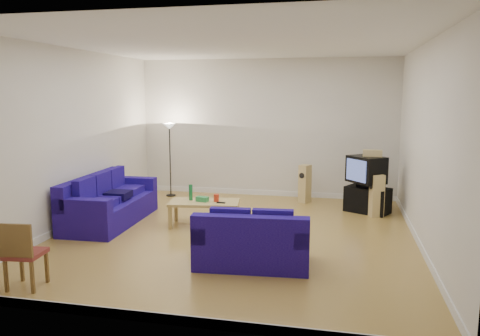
% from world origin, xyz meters
% --- Properties ---
extents(room, '(6.01, 6.51, 3.21)m').
position_xyz_m(room, '(0.00, 0.00, 1.54)').
color(room, olive).
rests_on(room, ground).
extents(sofa_three_seat, '(1.06, 2.32, 0.88)m').
position_xyz_m(sofa_three_seat, '(-2.51, 0.26, 0.33)').
color(sofa_three_seat, '#100068').
rests_on(sofa_three_seat, ground).
extents(sofa_loveseat, '(1.65, 1.00, 0.79)m').
position_xyz_m(sofa_loveseat, '(0.56, -1.37, 0.30)').
color(sofa_loveseat, '#100068').
rests_on(sofa_loveseat, ground).
extents(coffee_table, '(1.34, 0.81, 0.46)m').
position_xyz_m(coffee_table, '(-0.67, 0.42, 0.40)').
color(coffee_table, tan).
rests_on(coffee_table, ground).
extents(bottle, '(0.09, 0.09, 0.29)m').
position_xyz_m(bottle, '(-0.94, 0.46, 0.60)').
color(bottle, '#197233').
rests_on(bottle, coffee_table).
extents(tissue_box, '(0.24, 0.16, 0.09)m').
position_xyz_m(tissue_box, '(-0.70, 0.40, 0.50)').
color(tissue_box, green).
rests_on(tissue_box, coffee_table).
extents(red_canister, '(0.11, 0.11, 0.13)m').
position_xyz_m(red_canister, '(-0.45, 0.45, 0.53)').
color(red_canister, red).
rests_on(red_canister, coffee_table).
extents(remote, '(0.15, 0.05, 0.02)m').
position_xyz_m(remote, '(-0.34, 0.35, 0.47)').
color(remote, black).
rests_on(remote, coffee_table).
extents(tv_stand, '(0.97, 0.82, 0.52)m').
position_xyz_m(tv_stand, '(2.30, 2.08, 0.26)').
color(tv_stand, black).
rests_on(tv_stand, ground).
extents(av_receiver, '(0.59, 0.57, 0.11)m').
position_xyz_m(av_receiver, '(2.35, 2.13, 0.57)').
color(av_receiver, black).
rests_on(av_receiver, tv_stand).
extents(television, '(0.83, 0.86, 0.54)m').
position_xyz_m(television, '(2.24, 2.02, 0.89)').
color(television, black).
rests_on(television, av_receiver).
extents(centre_speaker, '(0.38, 0.17, 0.13)m').
position_xyz_m(centre_speaker, '(2.35, 2.03, 1.23)').
color(centre_speaker, '#D6BB73').
rests_on(centre_speaker, television).
extents(speaker_left, '(0.29, 0.31, 0.85)m').
position_xyz_m(speaker_left, '(0.97, 2.70, 0.42)').
color(speaker_left, '#D6BB73').
rests_on(speaker_left, ground).
extents(speaker_right, '(0.30, 0.27, 0.84)m').
position_xyz_m(speaker_right, '(2.45, 1.77, 0.42)').
color(speaker_right, '#D6BB73').
rests_on(speaker_right, ground).
extents(floor_lamp, '(0.29, 0.29, 1.72)m').
position_xyz_m(floor_lamp, '(-2.18, 2.70, 1.42)').
color(floor_lamp, black).
rests_on(floor_lamp, ground).
extents(dining_chair, '(0.46, 0.46, 0.87)m').
position_xyz_m(dining_chair, '(-2.04, -2.77, 0.48)').
color(dining_chair, brown).
rests_on(dining_chair, ground).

